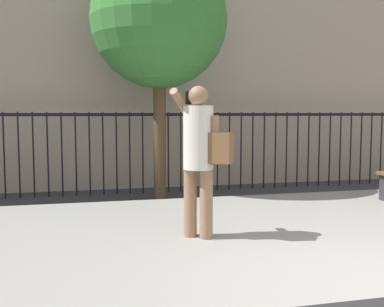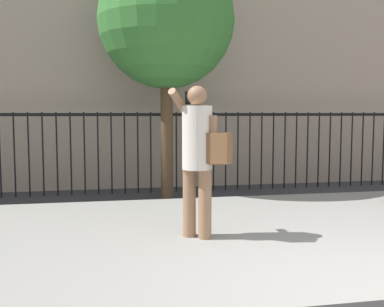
# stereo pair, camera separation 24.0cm
# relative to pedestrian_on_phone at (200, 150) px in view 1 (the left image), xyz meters

# --- Properties ---
(sidewalk) EXTENTS (28.00, 4.40, 0.15)m
(sidewalk) POSITION_rel_pedestrian_on_phone_xyz_m (1.26, 0.22, -1.08)
(sidewalk) COLOR gray
(sidewalk) RESTS_ON ground
(iron_fence) EXTENTS (12.03, 0.04, 1.60)m
(iron_fence) POSITION_rel_pedestrian_on_phone_xyz_m (1.26, 3.92, -0.14)
(iron_fence) COLOR black
(iron_fence) RESTS_ON ground
(pedestrian_on_phone) EXTENTS (0.71, 0.66, 1.73)m
(pedestrian_on_phone) POSITION_rel_pedestrian_on_phone_xyz_m (0.00, 0.00, 0.00)
(pedestrian_on_phone) COLOR #936B4C
(pedestrian_on_phone) RESTS_ON sidewalk
(street_tree_near) EXTENTS (2.46, 2.46, 4.48)m
(street_tree_near) POSITION_rel_pedestrian_on_phone_xyz_m (0.09, 3.27, 2.07)
(street_tree_near) COLOR #4C3823
(street_tree_near) RESTS_ON ground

